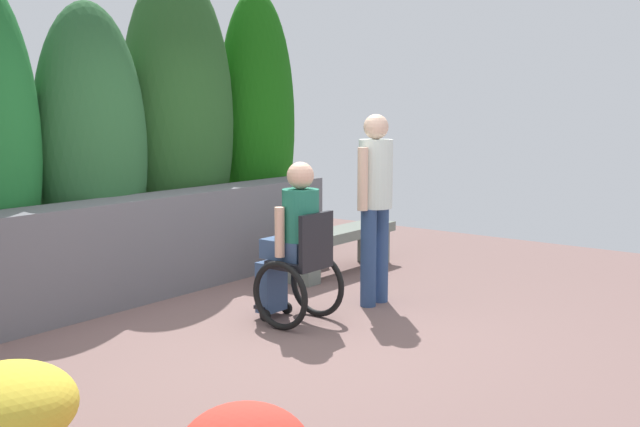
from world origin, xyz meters
TOP-DOWN VIEW (x-y plane):
  - ground_plane at (0.00, 0.00)m, footprint 10.17×10.17m
  - stone_retaining_wall at (0.00, 1.64)m, footprint 5.09×0.45m
  - hedge_backdrop at (-0.13, 2.29)m, footprint 6.06×1.08m
  - stone_bench at (2.06, 0.81)m, footprint 1.65×0.36m
  - person_in_wheelchair at (0.35, 0.02)m, footprint 0.53×0.66m
  - person_standing_companion at (1.22, -0.18)m, footprint 0.49×0.30m
  - flower_pot_purple_near at (-2.53, -0.65)m, footprint 0.63×0.63m

SIDE VIEW (x-z plane):
  - ground_plane at x=0.00m, z-range 0.00..0.00m
  - stone_bench at x=2.06m, z-range 0.08..0.55m
  - flower_pot_purple_near at x=-2.53m, z-range 0.06..0.67m
  - stone_retaining_wall at x=0.00m, z-range 0.00..0.95m
  - person_in_wheelchair at x=0.35m, z-range -0.04..1.29m
  - person_standing_companion at x=1.22m, z-range 0.13..1.83m
  - hedge_backdrop at x=-0.13m, z-range -0.10..3.23m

